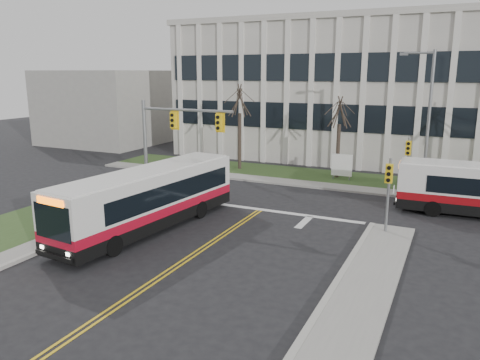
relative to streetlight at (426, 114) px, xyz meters
name	(u,v)px	position (x,y,z in m)	size (l,w,h in m)	color
ground	(187,259)	(-8.03, -16.20, -5.19)	(120.00, 120.00, 0.00)	black
sidewalk_cross	(370,191)	(-3.03, -1.00, -5.12)	(44.00, 1.60, 0.14)	#9E9B93
building_lawn	(377,182)	(-3.03, 1.80, -5.13)	(44.00, 5.00, 0.12)	#344D21
office_building	(403,92)	(-3.03, 13.80, 0.81)	(40.00, 16.00, 12.00)	beige
building_annex	(110,107)	(-34.03, 9.80, -1.19)	(12.00, 12.00, 8.00)	#9E9B93
mast_arm_signal	(168,134)	(-13.65, -9.04, -0.94)	(6.11, 0.38, 6.20)	slate
signal_pole_near	(389,185)	(-0.83, -9.30, -2.69)	(0.34, 0.39, 3.80)	slate
signal_pole_far	(408,157)	(-0.83, -0.80, -2.69)	(0.34, 0.39, 3.80)	slate
streetlight	(426,114)	(0.00, 0.00, 0.00)	(2.15, 0.25, 9.20)	slate
directory_sign	(342,165)	(-5.53, 1.30, -4.02)	(1.50, 0.12, 2.00)	slate
tree_left	(240,102)	(-14.03, 1.80, 0.32)	(1.80, 1.80, 7.70)	#42352B
tree_mid	(340,113)	(-6.03, 2.00, -0.31)	(1.80, 1.80, 6.82)	#42352B
bus_main	(149,200)	(-11.86, -13.56, -3.68)	(2.46, 11.35, 3.03)	silver
newspaper_box_blue	(50,229)	(-15.35, -16.76, -4.72)	(0.50, 0.45, 0.95)	navy
newspaper_box_red	(80,222)	(-14.83, -15.34, -4.72)	(0.50, 0.45, 0.95)	maroon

